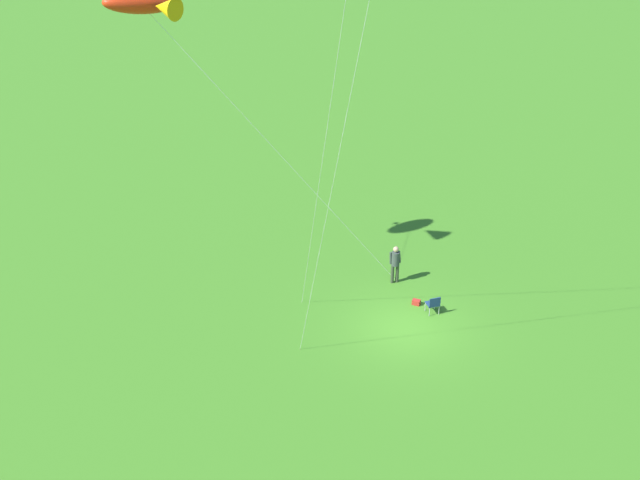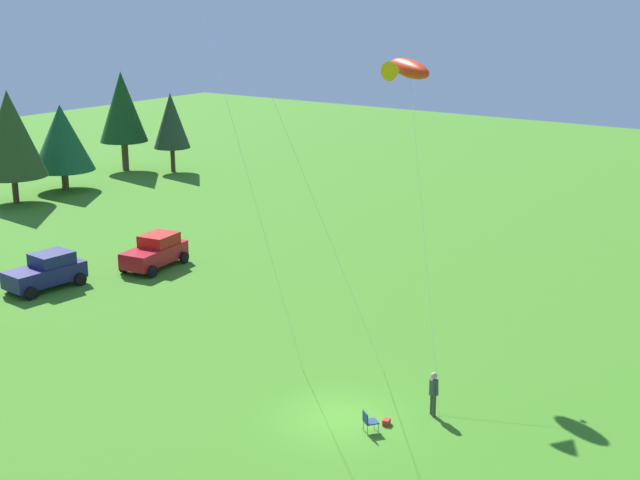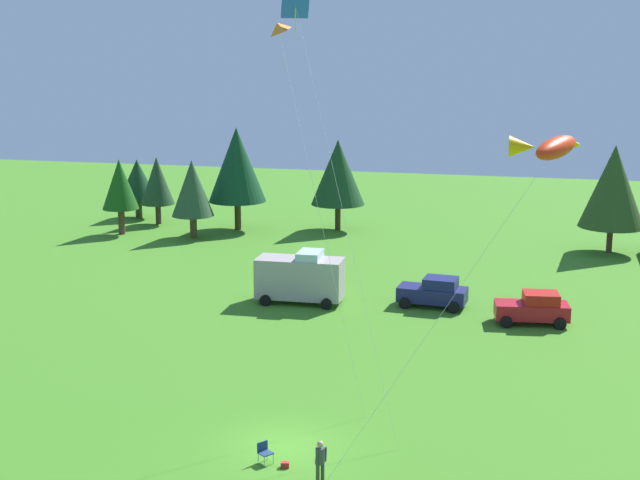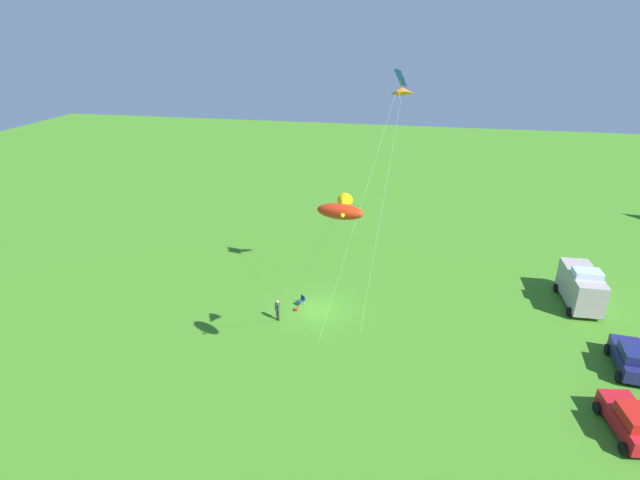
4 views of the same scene
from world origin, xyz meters
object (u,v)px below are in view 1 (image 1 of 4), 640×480
object	(u,v)px
folding_chair	(433,304)
kite_large_fish	(146,4)
person_kite_flyer	(395,262)
backpack_on_grass	(416,302)

from	to	relation	value
folding_chair	kite_large_fish	distance (m)	15.97
person_kite_flyer	folding_chair	size ratio (longest dim) A/B	2.12
folding_chair	backpack_on_grass	world-z (taller)	folding_chair
person_kite_flyer	kite_large_fish	bearing A→B (deg)	77.53
folding_chair	person_kite_flyer	bearing A→B (deg)	11.08
backpack_on_grass	kite_large_fish	size ratio (longest dim) A/B	0.03
backpack_on_grass	person_kite_flyer	bearing A→B (deg)	-31.89
kite_large_fish	person_kite_flyer	bearing A→B (deg)	-142.06
folding_chair	kite_large_fish	bearing A→B (deg)	61.72
folding_chair	backpack_on_grass	xyz separation A→B (m)	(0.90, -0.22, -0.38)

